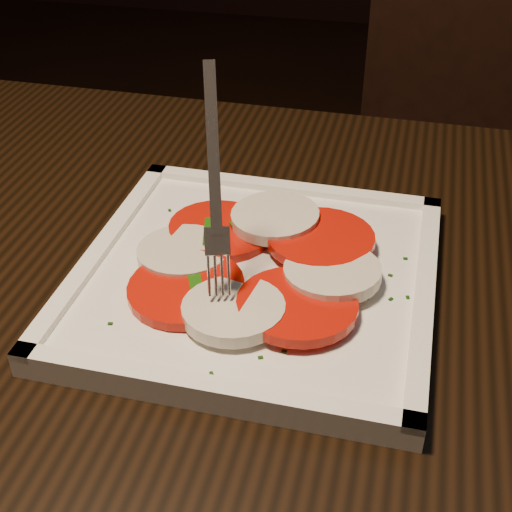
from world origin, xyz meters
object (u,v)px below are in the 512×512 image
at_px(table, 336,431).
at_px(chair, 467,138).
at_px(plate, 256,279).
at_px(fork, 214,176).

xyz_separation_m(table, chair, (0.14, 0.83, -0.12)).
relative_size(table, plate, 4.34).
relative_size(chair, fork, 5.99).
bearing_deg(plate, table, -32.78).
distance_m(plate, fork, 0.11).
height_order(plate, fork, fork).
height_order(table, plate, plate).
relative_size(chair, plate, 3.32).
bearing_deg(fork, plate, 25.16).
bearing_deg(plate, chair, 74.29).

